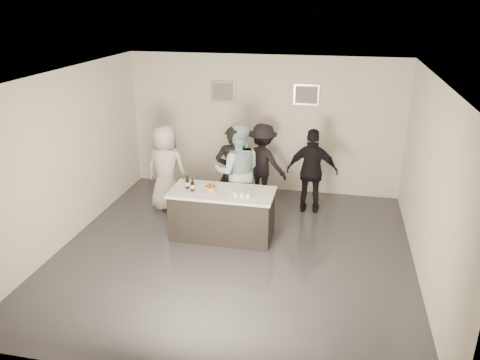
{
  "coord_description": "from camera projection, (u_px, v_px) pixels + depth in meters",
  "views": [
    {
      "loc": [
        1.57,
        -6.88,
        4.11
      ],
      "look_at": [
        0.0,
        0.5,
        1.15
      ],
      "focal_mm": 35.0,
      "sensor_mm": 36.0,
      "label": 1
    }
  ],
  "objects": [
    {
      "name": "picture_right",
      "position": [
        306.0,
        95.0,
        9.8
      ],
      "size": [
        0.54,
        0.04,
        0.44
      ],
      "primitive_type": "cube",
      "color": "#B2B2B7",
      "rests_on": "wall_back"
    },
    {
      "name": "person_guest_back",
      "position": [
        263.0,
        163.0,
        9.91
      ],
      "size": [
        1.23,
        0.95,
        1.68
      ],
      "primitive_type": "imported",
      "rotation": [
        0.0,
        0.0,
        2.8
      ],
      "color": "black",
      "rests_on": "ground"
    },
    {
      "name": "beer_bottle_a",
      "position": [
        187.0,
        182.0,
        8.36
      ],
      "size": [
        0.07,
        0.07,
        0.26
      ],
      "primitive_type": "cylinder",
      "color": "black",
      "rests_on": "bar_counter"
    },
    {
      "name": "picture_left",
      "position": [
        223.0,
        91.0,
        10.15
      ],
      "size": [
        0.54,
        0.04,
        0.44
      ],
      "primitive_type": "cube",
      "color": "#B2B2B7",
      "rests_on": "wall_back"
    },
    {
      "name": "ceiling",
      "position": [
        233.0,
        77.0,
        6.98
      ],
      "size": [
        6.0,
        6.0,
        0.0
      ],
      "primitive_type": "plane",
      "rotation": [
        3.14,
        0.0,
        0.0
      ],
      "color": "white"
    },
    {
      "name": "wall_back",
      "position": [
        264.0,
        125.0,
        10.25
      ],
      "size": [
        6.0,
        0.04,
        3.0
      ],
      "primitive_type": "cube",
      "color": "silver",
      "rests_on": "ground"
    },
    {
      "name": "cake",
      "position": [
        211.0,
        189.0,
        8.3
      ],
      "size": [
        0.21,
        0.21,
        0.07
      ],
      "primitive_type": "cylinder",
      "color": "#F4AE19",
      "rests_on": "bar_counter"
    },
    {
      "name": "person_main_blue",
      "position": [
        238.0,
        172.0,
        9.03
      ],
      "size": [
        1.07,
        0.92,
        1.92
      ],
      "primitive_type": "imported",
      "rotation": [
        0.0,
        0.0,
        3.37
      ],
      "color": "#A3D6D5",
      "rests_on": "ground"
    },
    {
      "name": "wall_front",
      "position": [
        169.0,
        270.0,
        4.79
      ],
      "size": [
        6.0,
        0.04,
        3.0
      ],
      "primitive_type": "cube",
      "color": "silver",
      "rests_on": "ground"
    },
    {
      "name": "bar_counter",
      "position": [
        222.0,
        214.0,
        8.45
      ],
      "size": [
        1.86,
        0.86,
        0.9
      ],
      "primitive_type": "cube",
      "color": "white",
      "rests_on": "ground"
    },
    {
      "name": "person_guest_left",
      "position": [
        166.0,
        168.0,
        9.45
      ],
      "size": [
        0.92,
        0.66,
        1.77
      ],
      "primitive_type": "imported",
      "rotation": [
        0.0,
        0.0,
        3.03
      ],
      "color": "silver",
      "rests_on": "ground"
    },
    {
      "name": "floor",
      "position": [
        234.0,
        252.0,
        8.07
      ],
      "size": [
        6.0,
        6.0,
        0.0
      ],
      "primitive_type": "plane",
      "color": "#3D3D42",
      "rests_on": "ground"
    },
    {
      "name": "tumbler_cluster",
      "position": [
        242.0,
        194.0,
        8.08
      ],
      "size": [
        0.3,
        0.19,
        0.08
      ],
      "primitive_type": "cube",
      "color": "yellow",
      "rests_on": "bar_counter"
    },
    {
      "name": "person_main_black",
      "position": [
        233.0,
        173.0,
        9.05
      ],
      "size": [
        0.77,
        0.61,
        1.88
      ],
      "primitive_type": "imported",
      "rotation": [
        0.0,
        0.0,
        3.4
      ],
      "color": "black",
      "rests_on": "ground"
    },
    {
      "name": "beer_bottle_b",
      "position": [
        192.0,
        184.0,
        8.25
      ],
      "size": [
        0.07,
        0.07,
        0.26
      ],
      "primitive_type": "cylinder",
      "color": "black",
      "rests_on": "bar_counter"
    },
    {
      "name": "wall_right",
      "position": [
        430.0,
        185.0,
        6.94
      ],
      "size": [
        0.04,
        6.0,
        3.0
      ],
      "primitive_type": "cube",
      "color": "silver",
      "rests_on": "ground"
    },
    {
      "name": "person_guest_right",
      "position": [
        312.0,
        171.0,
        9.33
      ],
      "size": [
        1.02,
        0.44,
        1.74
      ],
      "primitive_type": "imported",
      "rotation": [
        0.0,
        0.0,
        3.15
      ],
      "color": "black",
      "rests_on": "ground"
    },
    {
      "name": "wall_left",
      "position": [
        65.0,
        158.0,
        8.1
      ],
      "size": [
        0.04,
        6.0,
        3.0
      ],
      "primitive_type": "cube",
      "color": "silver",
      "rests_on": "ground"
    },
    {
      "name": "candles",
      "position": [
        200.0,
        196.0,
        8.06
      ],
      "size": [
        0.24,
        0.08,
        0.01
      ],
      "primitive_type": "cube",
      "color": "pink",
      "rests_on": "bar_counter"
    }
  ]
}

